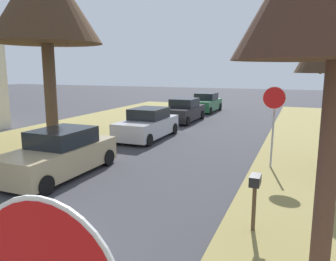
# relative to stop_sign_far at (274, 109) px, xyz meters

# --- Properties ---
(stop_sign_far) EXTENTS (0.81, 0.59, 2.94)m
(stop_sign_far) POSITION_rel_stop_sign_far_xyz_m (0.00, 0.00, 0.00)
(stop_sign_far) COLOR #9EA0A5
(stop_sign_far) RESTS_ON grass_verge_right
(parked_sedan_tan) EXTENTS (1.98, 4.42, 1.57)m
(parked_sedan_tan) POSITION_rel_stop_sign_far_xyz_m (-6.61, -3.52, -1.44)
(parked_sedan_tan) COLOR tan
(parked_sedan_tan) RESTS_ON ground
(parked_sedan_silver) EXTENTS (1.98, 4.42, 1.57)m
(parked_sedan_silver) POSITION_rel_stop_sign_far_xyz_m (-6.50, 3.22, -1.44)
(parked_sedan_silver) COLOR #BCBCC1
(parked_sedan_silver) RESTS_ON ground
(parked_sedan_black) EXTENTS (1.98, 4.42, 1.57)m
(parked_sedan_black) POSITION_rel_stop_sign_far_xyz_m (-6.65, 9.38, -1.44)
(parked_sedan_black) COLOR black
(parked_sedan_black) RESTS_ON ground
(parked_sedan_green) EXTENTS (1.98, 4.42, 1.57)m
(parked_sedan_green) POSITION_rel_stop_sign_far_xyz_m (-6.68, 15.22, -1.44)
(parked_sedan_green) COLOR #28663D
(parked_sedan_green) RESTS_ON ground
(curbside_mailbox) EXTENTS (0.22, 0.44, 1.27)m
(curbside_mailbox) POSITION_rel_stop_sign_far_xyz_m (0.08, -5.23, -1.11)
(curbside_mailbox) COLOR brown
(curbside_mailbox) RESTS_ON grass_verge_right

